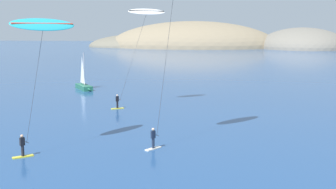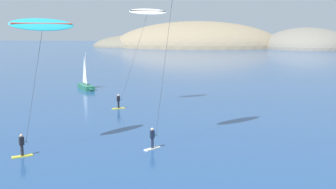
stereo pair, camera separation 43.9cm
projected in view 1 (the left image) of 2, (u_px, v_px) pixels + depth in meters
name	position (u px, v px, depth m)	size (l,w,h in m)	color
headland_island	(206.00, 47.00, 210.04)	(127.79, 58.78, 25.96)	#6B6656
sailboat_near	(84.00, 86.00, 64.95)	(4.18, 5.43, 5.70)	#23664C
kitesurfer_white	(144.00, 21.00, 49.44)	(6.27, 4.28, 11.76)	yellow
kitesurfer_cyan	(42.00, 34.00, 31.04)	(4.19, 5.09, 10.20)	yellow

